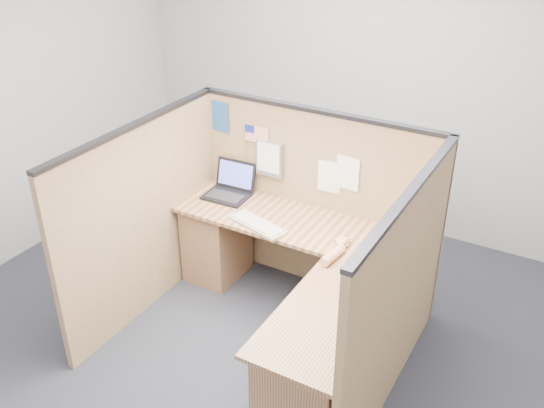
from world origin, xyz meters
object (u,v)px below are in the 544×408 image
Objects in this scene: laptop at (231,187)px; keyboard at (258,224)px; l_desk at (293,292)px; mouse at (342,243)px.

laptop is 0.57m from keyboard.
l_desk is at bearing -33.97° from laptop.
l_desk is 3.83× the size of keyboard.
keyboard is at bearing -39.02° from laptop.
mouse is at bearing 21.11° from keyboard.
laptop is 3.63× the size of mouse.
l_desk is 19.36× the size of mouse.
keyboard is (0.46, -0.34, -0.05)m from laptop.
mouse reaches higher than l_desk.
laptop is (-0.87, 0.53, 0.40)m from l_desk.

